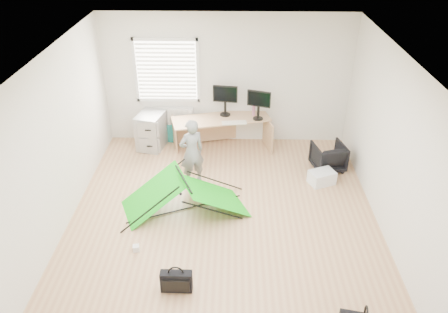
{
  "coord_description": "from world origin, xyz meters",
  "views": [
    {
      "loc": [
        0.14,
        -5.61,
        4.53
      ],
      "look_at": [
        0.0,
        0.4,
        0.95
      ],
      "focal_mm": 35.0,
      "sensor_mm": 36.0,
      "label": 1
    }
  ],
  "objects_px": {
    "monitor_right": "(258,109)",
    "thermos": "(254,110)",
    "laptop_bag": "(176,281)",
    "monitor_left": "(225,104)",
    "person": "(192,152)",
    "filing_cabinet": "(152,130)",
    "office_chair": "(328,157)",
    "desk": "(221,133)",
    "storage_crate": "(322,177)",
    "kite": "(184,194)"
  },
  "relations": [
    {
      "from": "office_chair",
      "to": "person",
      "type": "height_order",
      "value": "person"
    },
    {
      "from": "monitor_left",
      "to": "storage_crate",
      "type": "xyz_separation_m",
      "value": [
        1.8,
        -1.46,
        -0.78
      ]
    },
    {
      "from": "monitor_right",
      "to": "desk",
      "type": "bearing_deg",
      "value": -163.65
    },
    {
      "from": "filing_cabinet",
      "to": "person",
      "type": "xyz_separation_m",
      "value": [
        0.95,
        -1.31,
        0.26
      ]
    },
    {
      "from": "monitor_right",
      "to": "laptop_bag",
      "type": "distance_m",
      "value": 4.13
    },
    {
      "from": "thermos",
      "to": "person",
      "type": "height_order",
      "value": "person"
    },
    {
      "from": "filing_cabinet",
      "to": "person",
      "type": "height_order",
      "value": "person"
    },
    {
      "from": "monitor_right",
      "to": "thermos",
      "type": "height_order",
      "value": "monitor_right"
    },
    {
      "from": "monitor_right",
      "to": "person",
      "type": "xyz_separation_m",
      "value": [
        -1.23,
        -1.3,
        -0.26
      ]
    },
    {
      "from": "desk",
      "to": "kite",
      "type": "bearing_deg",
      "value": -118.55
    },
    {
      "from": "thermos",
      "to": "kite",
      "type": "bearing_deg",
      "value": -117.65
    },
    {
      "from": "person",
      "to": "kite",
      "type": "relative_size",
      "value": 0.63
    },
    {
      "from": "filing_cabinet",
      "to": "office_chair",
      "type": "relative_size",
      "value": 1.29
    },
    {
      "from": "laptop_bag",
      "to": "kite",
      "type": "bearing_deg",
      "value": 92.42
    },
    {
      "from": "filing_cabinet",
      "to": "laptop_bag",
      "type": "bearing_deg",
      "value": -62.66
    },
    {
      "from": "person",
      "to": "storage_crate",
      "type": "relative_size",
      "value": 2.86
    },
    {
      "from": "desk",
      "to": "laptop_bag",
      "type": "relative_size",
      "value": 4.69
    },
    {
      "from": "filing_cabinet",
      "to": "kite",
      "type": "height_order",
      "value": "filing_cabinet"
    },
    {
      "from": "monitor_right",
      "to": "laptop_bag",
      "type": "relative_size",
      "value": 1.12
    },
    {
      "from": "person",
      "to": "desk",
      "type": "bearing_deg",
      "value": -138.45
    },
    {
      "from": "desk",
      "to": "kite",
      "type": "height_order",
      "value": "desk"
    },
    {
      "from": "filing_cabinet",
      "to": "monitor_left",
      "type": "relative_size",
      "value": 1.52
    },
    {
      "from": "desk",
      "to": "monitor_right",
      "type": "bearing_deg",
      "value": -16.06
    },
    {
      "from": "office_chair",
      "to": "storage_crate",
      "type": "xyz_separation_m",
      "value": [
        -0.19,
        -0.51,
        -0.14
      ]
    },
    {
      "from": "monitor_right",
      "to": "monitor_left",
      "type": "bearing_deg",
      "value": -176.55
    },
    {
      "from": "monitor_right",
      "to": "person",
      "type": "relative_size",
      "value": 0.37
    },
    {
      "from": "person",
      "to": "laptop_bag",
      "type": "xyz_separation_m",
      "value": [
        0.0,
        -2.58,
        -0.48
      ]
    },
    {
      "from": "laptop_bag",
      "to": "monitor_left",
      "type": "bearing_deg",
      "value": 82.4
    },
    {
      "from": "thermos",
      "to": "laptop_bag",
      "type": "bearing_deg",
      "value": -105.75
    },
    {
      "from": "filing_cabinet",
      "to": "thermos",
      "type": "xyz_separation_m",
      "value": [
        2.1,
        0.16,
        0.41
      ]
    },
    {
      "from": "monitor_right",
      "to": "laptop_bag",
      "type": "height_order",
      "value": "monitor_right"
    },
    {
      "from": "office_chair",
      "to": "monitor_left",
      "type": "bearing_deg",
      "value": -38.74
    },
    {
      "from": "monitor_left",
      "to": "laptop_bag",
      "type": "bearing_deg",
      "value": -90.21
    },
    {
      "from": "thermos",
      "to": "office_chair",
      "type": "xyz_separation_m",
      "value": [
        1.41,
        -0.95,
        -0.52
      ]
    },
    {
      "from": "office_chair",
      "to": "storage_crate",
      "type": "height_order",
      "value": "office_chair"
    },
    {
      "from": "desk",
      "to": "monitor_right",
      "type": "distance_m",
      "value": 0.94
    },
    {
      "from": "monitor_right",
      "to": "kite",
      "type": "xyz_separation_m",
      "value": [
        -1.29,
        -2.13,
        -0.59
      ]
    },
    {
      "from": "desk",
      "to": "thermos",
      "type": "bearing_deg",
      "value": -1.52
    },
    {
      "from": "storage_crate",
      "to": "filing_cabinet",
      "type": "bearing_deg",
      "value": 158.63
    },
    {
      "from": "office_chair",
      "to": "laptop_bag",
      "type": "xyz_separation_m",
      "value": [
        -2.55,
        -3.1,
        -0.11
      ]
    },
    {
      "from": "office_chair",
      "to": "person",
      "type": "bearing_deg",
      "value": -1.72
    },
    {
      "from": "filing_cabinet",
      "to": "office_chair",
      "type": "xyz_separation_m",
      "value": [
        3.51,
        -0.79,
        -0.11
      ]
    },
    {
      "from": "filing_cabinet",
      "to": "monitor_right",
      "type": "distance_m",
      "value": 2.25
    },
    {
      "from": "monitor_left",
      "to": "kite",
      "type": "bearing_deg",
      "value": -97.53
    },
    {
      "from": "monitor_right",
      "to": "filing_cabinet",
      "type": "bearing_deg",
      "value": -162.3
    },
    {
      "from": "office_chair",
      "to": "kite",
      "type": "relative_size",
      "value": 0.29
    },
    {
      "from": "monitor_right",
      "to": "person",
      "type": "distance_m",
      "value": 1.81
    },
    {
      "from": "storage_crate",
      "to": "desk",
      "type": "bearing_deg",
      "value": 145.2
    },
    {
      "from": "desk",
      "to": "monitor_left",
      "type": "relative_size",
      "value": 3.98
    },
    {
      "from": "desk",
      "to": "storage_crate",
      "type": "xyz_separation_m",
      "value": [
        1.88,
        -1.31,
        -0.21
      ]
    }
  ]
}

